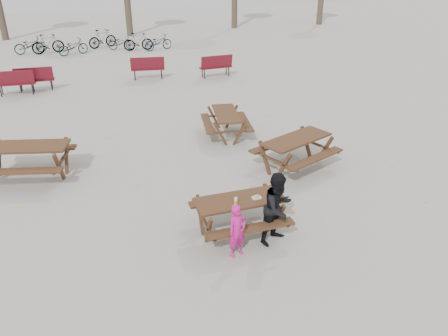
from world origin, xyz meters
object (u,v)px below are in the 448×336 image
object	(u,v)px
child	(237,231)
picnic_table_north	(28,162)
picnic_table_far	(226,124)
adult	(278,208)
picnic_table_east	(295,153)
main_picnic_table	(240,207)
soda_bottle	(236,201)
food_tray	(257,198)

from	to	relation	value
child	picnic_table_north	distance (m)	6.13
picnic_table_far	adult	bearing A→B (deg)	-178.65
picnic_table_east	adult	bearing A→B (deg)	-144.60
main_picnic_table	soda_bottle	xyz separation A→B (m)	(-0.15, -0.17, 0.26)
child	food_tray	bearing A→B (deg)	23.93
food_tray	picnic_table_east	distance (m)	3.26
child	picnic_table_east	xyz separation A→B (m)	(2.77, 3.07, -0.12)
soda_bottle	child	size ratio (longest dim) A/B	0.16
food_tray	main_picnic_table	bearing A→B (deg)	164.97
picnic_table_east	picnic_table_north	xyz separation A→B (m)	(-6.71, 1.63, 0.02)
food_tray	adult	size ratio (longest dim) A/B	0.12
main_picnic_table	picnic_table_north	bearing A→B (deg)	136.89
adult	picnic_table_north	bearing A→B (deg)	110.88
food_tray	child	size ratio (longest dim) A/B	0.17
picnic_table_far	picnic_table_north	bearing A→B (deg)	110.65
main_picnic_table	adult	xyz separation A→B (m)	(0.60, -0.52, 0.16)
main_picnic_table	food_tray	world-z (taller)	food_tray
food_tray	picnic_table_far	xyz separation A→B (m)	(1.10, 5.16, -0.41)
child	picnic_table_east	size ratio (longest dim) A/B	0.55
adult	soda_bottle	bearing A→B (deg)	129.05
picnic_table_north	main_picnic_table	bearing A→B (deg)	-28.42
food_tray	picnic_table_north	size ratio (longest dim) A/B	0.09
soda_bottle	picnic_table_far	distance (m)	5.50
food_tray	picnic_table_far	distance (m)	5.29
soda_bottle	adult	xyz separation A→B (m)	(0.75, -0.35, -0.10)
main_picnic_table	picnic_table_east	xyz separation A→B (m)	(2.46, 2.35, -0.16)
food_tray	picnic_table_north	xyz separation A→B (m)	(-4.58, 4.07, -0.35)
food_tray	picnic_table_far	size ratio (longest dim) A/B	0.10
picnic_table_far	child	bearing A→B (deg)	173.02
main_picnic_table	food_tray	bearing A→B (deg)	-15.03
adult	picnic_table_north	xyz separation A→B (m)	(-4.86, 4.50, -0.30)
picnic_table_east	picnic_table_north	world-z (taller)	picnic_table_north
food_tray	picnic_table_far	world-z (taller)	food_tray
soda_bottle	child	xyz separation A→B (m)	(-0.16, -0.54, -0.30)
adult	picnic_table_north	world-z (taller)	adult
soda_bottle	child	bearing A→B (deg)	-106.62
picnic_table_far	main_picnic_table	bearing A→B (deg)	174.01
soda_bottle	picnic_table_north	size ratio (longest dim) A/B	0.08
adult	picnic_table_east	xyz separation A→B (m)	(1.86, 2.87, -0.32)
adult	picnic_table_far	world-z (taller)	adult
child	picnic_table_east	distance (m)	4.14
adult	food_tray	bearing A→B (deg)	96.14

